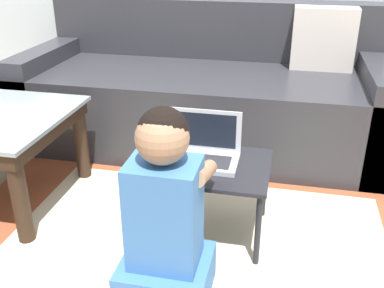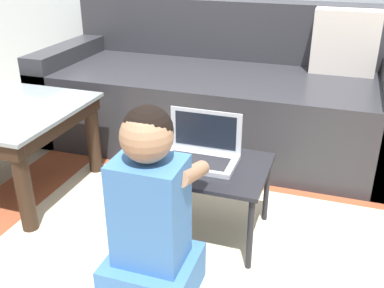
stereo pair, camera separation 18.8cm
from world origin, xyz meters
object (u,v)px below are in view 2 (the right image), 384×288
object	(u,v)px
computer_mouse	(147,158)
couch	(222,95)
laptop	(200,153)
laptop_desk	(199,171)
person_seated	(151,217)

from	to	relation	value
computer_mouse	couch	bearing A→B (deg)	87.95
laptop	laptop_desk	bearing A→B (deg)	-86.08
laptop	computer_mouse	distance (m)	0.22
couch	laptop_desk	size ratio (longest dim) A/B	3.74
laptop_desk	laptop	size ratio (longest dim) A/B	1.84
couch	person_seated	bearing A→B (deg)	-84.68
laptop_desk	person_seated	world-z (taller)	person_seated
laptop	person_seated	bearing A→B (deg)	-94.98
couch	computer_mouse	size ratio (longest dim) A/B	19.09
computer_mouse	person_seated	distance (m)	0.39
couch	laptop	xyz separation A→B (m)	(0.17, -0.97, 0.08)
person_seated	laptop_desk	bearing A→B (deg)	84.50
laptop_desk	person_seated	bearing A→B (deg)	-95.50
couch	person_seated	distance (m)	1.41
laptop	computer_mouse	size ratio (longest dim) A/B	2.77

